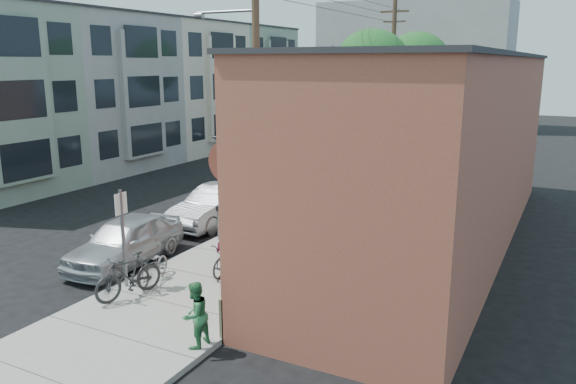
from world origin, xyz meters
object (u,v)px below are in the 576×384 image
at_px(tree_bare, 316,144).
at_px(parked_bike_a, 129,276).
at_px(utility_pole_near, 255,87).
at_px(patron_green, 195,315).
at_px(parking_meter_near, 218,217).
at_px(cyclist, 229,247).
at_px(tree_leafy_far, 416,66).
at_px(car_2, 284,178).
at_px(tree_leafy_mid, 372,69).
at_px(patio_chair_a, 245,287).
at_px(patron_grey, 277,258).
at_px(sign_post, 123,229).
at_px(car_0, 125,241).
at_px(car_3, 330,163).
at_px(patio_chair_b, 263,278).
at_px(parking_meter_far, 319,174).
at_px(parked_bike_b, 154,266).
at_px(car_1, 217,205).
at_px(bus, 359,123).

bearing_deg(tree_bare, parked_bike_a, -89.26).
distance_m(utility_pole_near, patron_green, 10.82).
distance_m(parking_meter_near, cyclist, 3.26).
relative_size(tree_leafy_far, car_2, 1.43).
distance_m(tree_leafy_mid, parked_bike_a, 20.25).
height_order(patio_chair_a, cyclist, cyclist).
height_order(parking_meter_near, patron_grey, patron_grey).
bearing_deg(patron_green, utility_pole_near, -153.52).
bearing_deg(patio_chair_a, tree_leafy_far, 109.52).
height_order(sign_post, tree_leafy_far, tree_leafy_far).
xyz_separation_m(utility_pole_near, car_0, (-1.59, -5.53, -4.63)).
bearing_deg(cyclist, tree_leafy_mid, -75.13).
xyz_separation_m(tree_leafy_far, cyclist, (1.55, -26.22, -5.07)).
distance_m(utility_pole_near, car_3, 12.11).
bearing_deg(tree_leafy_far, patio_chair_b, -83.16).
distance_m(parking_meter_far, car_3, 5.03).
bearing_deg(parking_meter_near, car_0, -115.22).
bearing_deg(cyclist, tree_bare, -71.25).
xyz_separation_m(sign_post, patron_green, (3.83, -1.90, -0.93)).
height_order(sign_post, utility_pole_near, utility_pole_near).
height_order(parking_meter_near, parked_bike_a, parking_meter_near).
relative_size(tree_leafy_mid, parked_bike_a, 3.98).
bearing_deg(parked_bike_b, patron_grey, 8.87).
relative_size(tree_leafy_mid, car_1, 1.70).
distance_m(patron_grey, cyclist, 1.77).
distance_m(parked_bike_b, bus, 31.39).
bearing_deg(patio_chair_a, patio_chair_b, 93.54).
xyz_separation_m(parking_meter_near, parked_bike_a, (0.71, -5.26, -0.23)).
distance_m(patron_grey, car_2, 11.72).
bearing_deg(parked_bike_b, bus, 85.98).
bearing_deg(tree_leafy_mid, parked_bike_a, -89.53).
bearing_deg(patron_green, car_2, -155.64).
height_order(tree_leafy_mid, parked_bike_a, tree_leafy_mid).
xyz_separation_m(parked_bike_a, car_1, (-2.16, 7.29, 0.02)).
distance_m(tree_leafy_far, car_2, 16.91).
height_order(patio_chair_b, car_0, car_0).
relative_size(tree_bare, patio_chair_b, 5.85).
distance_m(sign_post, car_0, 2.50).
relative_size(parking_meter_near, car_2, 0.21).
xyz_separation_m(parking_meter_far, car_3, (-1.45, 4.81, -0.33)).
height_order(utility_pole_near, bus, utility_pole_near).
bearing_deg(tree_leafy_mid, tree_leafy_far, 90.00).
relative_size(tree_leafy_mid, patio_chair_b, 9.05).
relative_size(car_2, car_3, 1.23).
height_order(patron_green, bus, bus).
xyz_separation_m(parked_bike_a, car_3, (-2.16, 18.74, -0.10)).
relative_size(parked_bike_b, car_1, 0.36).
distance_m(tree_bare, parked_bike_a, 12.53).
bearing_deg(parked_bike_b, sign_post, -138.08).
xyz_separation_m(patron_green, parked_bike_b, (-3.38, 2.55, -0.31)).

